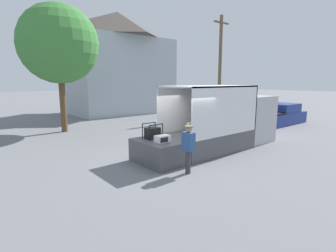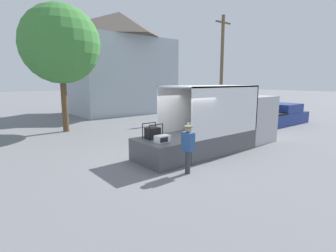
% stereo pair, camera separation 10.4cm
% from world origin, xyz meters
% --- Properties ---
extents(ground_plane, '(160.00, 160.00, 0.00)m').
position_xyz_m(ground_plane, '(0.00, 0.00, 0.00)').
color(ground_plane, slate).
extents(box_truck, '(6.25, 2.13, 2.92)m').
position_xyz_m(box_truck, '(3.66, 0.00, 0.98)').
color(box_truck, '#B2B2B7').
rests_on(box_truck, ground).
extents(tailgate_deck, '(1.46, 2.03, 0.88)m').
position_xyz_m(tailgate_deck, '(-0.73, 0.00, 0.44)').
color(tailgate_deck, '#4C4C51').
rests_on(tailgate_deck, ground).
extents(microwave, '(0.54, 0.36, 0.26)m').
position_xyz_m(microwave, '(-0.81, -0.35, 1.02)').
color(microwave, white).
rests_on(microwave, tailgate_deck).
extents(portable_generator, '(0.66, 0.51, 0.60)m').
position_xyz_m(portable_generator, '(-0.70, 0.41, 1.11)').
color(portable_generator, black).
rests_on(portable_generator, tailgate_deck).
extents(worker_person, '(0.30, 0.44, 1.65)m').
position_xyz_m(worker_person, '(-0.68, -1.58, 1.01)').
color(worker_person, '#38383D').
rests_on(worker_person, ground).
extents(pickup_truck_blue, '(5.15, 1.86, 1.47)m').
position_xyz_m(pickup_truck_blue, '(11.58, 1.71, 0.60)').
color(pickup_truck_blue, navy).
rests_on(pickup_truck_blue, ground).
extents(house_backdrop, '(9.78, 6.89, 9.59)m').
position_xyz_m(house_backdrop, '(6.35, 15.63, 4.89)').
color(house_backdrop, '#A8B2BC').
rests_on(house_backdrop, ground).
extents(utility_pole, '(1.80, 0.28, 8.56)m').
position_xyz_m(utility_pole, '(11.54, 7.27, 4.44)').
color(utility_pole, brown).
rests_on(utility_pole, ground).
extents(street_tree, '(4.64, 4.64, 7.58)m').
position_xyz_m(street_tree, '(-1.43, 8.73, 5.25)').
color(street_tree, brown).
rests_on(street_tree, ground).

